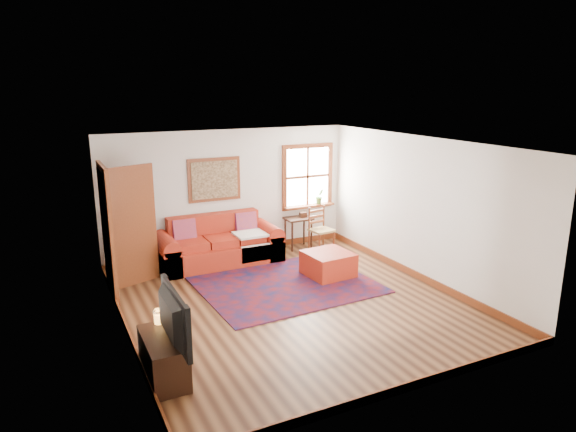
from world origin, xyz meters
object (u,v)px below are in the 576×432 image
red_leather_sofa (219,248)px  side_table (298,223)px  red_ottoman (328,264)px  ladder_back_chair (320,228)px  media_cabinet (163,358)px

red_leather_sofa → side_table: size_ratio=3.54×
red_ottoman → ladder_back_chair: (0.56, 1.29, 0.28)m
red_leather_sofa → red_ottoman: red_leather_sofa is taller
red_ottoman → side_table: 1.73m
red_ottoman → ladder_back_chair: ladder_back_chair is taller
red_leather_sofa → media_cabinet: (-1.88, -3.55, -0.05)m
red_ottoman → ladder_back_chair: 1.43m
ladder_back_chair → media_cabinet: ladder_back_chair is taller
side_table → ladder_back_chair: bearing=-53.0°
red_leather_sofa → media_cabinet: bearing=-117.9°
red_leather_sofa → ladder_back_chair: 2.11m
side_table → media_cabinet: (-3.67, -3.70, -0.28)m
red_leather_sofa → ladder_back_chair: ladder_back_chair is taller
red_leather_sofa → media_cabinet: 4.02m
red_ottoman → media_cabinet: size_ratio=0.82×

